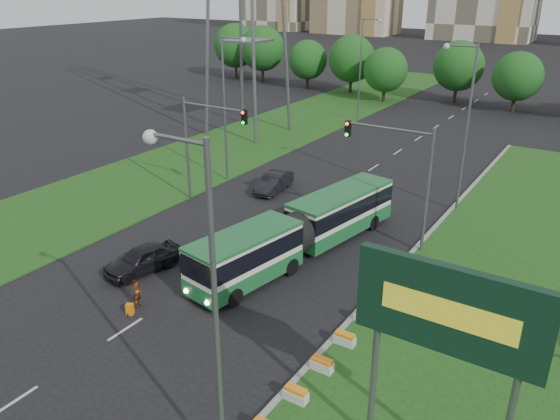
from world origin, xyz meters
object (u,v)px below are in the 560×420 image
Objects in this scene: car_left_far at (274,182)px; pedestrian at (137,293)px; car_left_near at (142,259)px; shopping_trolley at (130,309)px; traffic_mast_left at (202,135)px; billboard at (448,320)px; traffic_mast_median at (404,167)px; articulated_bus at (300,230)px.

car_left_far is 18.53m from pedestrian.
car_left_near is 15.33m from car_left_far.
traffic_mast_left is at bearing 91.12° from shopping_trolley.
billboard reaches higher than shopping_trolley.
shopping_trolley is (3.64, -18.95, -0.44)m from car_left_far.
pedestrian reaches higher than car_left_far.
car_left_near is 2.85× the size of pedestrian.
traffic_mast_median reaches higher than car_left_far.
car_left_far is at bearing -9.57° from pedestrian.
articulated_bus is 9.56m from car_left_near.
articulated_bus is (10.49, -3.52, -3.68)m from traffic_mast_left.
billboard and traffic_mast_left have the same top height.
car_left_far is at bearing 161.81° from traffic_mast_median.
shopping_trolley is at bearing 176.23° from billboard.
traffic_mast_left is 1.72× the size of car_left_near.
traffic_mast_median is at bearing 53.95° from articulated_bus.
traffic_mast_median is at bearing 58.47° from car_left_near.
traffic_mast_left is 13.15× the size of shopping_trolley.
traffic_mast_left is at bearing 5.62° from pedestrian.
traffic_mast_left is 16.24m from shopping_trolley.
billboard is at bearing -116.64° from pedestrian.
traffic_mast_median is 7.46m from articulated_bus.
traffic_mast_left is at bearing -127.48° from car_left_far.
traffic_mast_left is 0.48× the size of articulated_bus.
traffic_mast_median is 15.19m from traffic_mast_left.
billboard is 28.57m from car_left_far.
car_left_near is (-18.81, 4.70, -5.37)m from billboard.
traffic_mast_median is 16.65m from car_left_near.
traffic_mast_left is (-22.63, 15.00, -0.81)m from billboard.
traffic_mast_median is 13.63m from car_left_far.
pedestrian is at bearing 80.14° from shopping_trolley.
pedestrian is (3.45, -18.21, 0.07)m from car_left_far.
traffic_mast_left is at bearing -176.23° from traffic_mast_median.
car_left_far is (-12.19, 4.01, -4.60)m from traffic_mast_median.
car_left_far is at bearing 141.34° from articulated_bus.
billboard is 4.90× the size of pedestrian.
billboard is at bearing -0.46° from car_left_near.
pedestrian is at bearing -64.08° from traffic_mast_left.
billboard is at bearing -33.55° from articulated_bus.
billboard is 27.16m from traffic_mast_left.
shopping_trolley is at bearing -119.77° from traffic_mast_median.
car_left_near is at bearing -93.66° from car_left_far.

